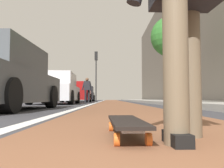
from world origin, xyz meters
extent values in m
plane|color=#38383D|center=(10.00, 0.00, 0.00)|extent=(80.00, 80.00, 0.00)
cube|color=brown|center=(24.00, 0.00, 0.00)|extent=(56.00, 2.01, 0.00)
cube|color=silver|center=(20.00, 1.16, 0.00)|extent=(52.00, 0.16, 0.01)
cube|color=#9E9B93|center=(18.00, -3.37, 0.07)|extent=(52.00, 3.20, 0.15)
cube|color=#625A50|center=(22.00, -5.99, 5.56)|extent=(40.00, 1.20, 11.12)
cylinder|color=orange|center=(1.55, 0.31, 0.04)|extent=(0.07, 0.03, 0.07)
cylinder|color=orange|center=(1.56, 0.14, 0.04)|extent=(0.07, 0.03, 0.07)
cylinder|color=orange|center=(0.95, 0.29, 0.04)|extent=(0.07, 0.03, 0.07)
cylinder|color=orange|center=(0.96, 0.12, 0.04)|extent=(0.07, 0.03, 0.07)
cube|color=silver|center=(1.56, 0.23, 0.08)|extent=(0.07, 0.12, 0.02)
cube|color=silver|center=(0.96, 0.20, 0.08)|extent=(0.07, 0.12, 0.02)
cube|color=black|center=(1.26, 0.21, 0.10)|extent=(0.85, 0.24, 0.02)
cylinder|color=brown|center=(0.98, -0.04, 0.41)|extent=(0.14, 0.14, 0.82)
cylinder|color=brown|center=(1.25, -0.21, 0.41)|extent=(0.14, 0.14, 0.82)
cube|color=black|center=(0.98, -0.04, 0.04)|extent=(0.26, 0.11, 0.07)
cube|color=#4C5156|center=(5.13, 2.79, 0.52)|extent=(4.30, 1.84, 0.70)
cube|color=#4C606B|center=(6.15, 2.76, 1.17)|extent=(0.08, 1.51, 0.51)
cylinder|color=black|center=(6.43, 1.94, 0.31)|extent=(0.62, 0.24, 0.62)
cylinder|color=black|center=(3.79, 2.01, 0.31)|extent=(0.62, 0.24, 0.62)
cube|color=silver|center=(11.36, 2.89, 0.52)|extent=(4.38, 1.98, 0.70)
cube|color=silver|center=(11.21, 2.89, 1.17)|extent=(2.43, 1.78, 0.60)
cube|color=#4C606B|center=(12.40, 2.92, 1.17)|extent=(0.09, 1.64, 0.51)
cylinder|color=black|center=(12.67, 3.81, 0.31)|extent=(0.63, 0.24, 0.62)
cylinder|color=black|center=(12.72, 2.04, 0.31)|extent=(0.63, 0.24, 0.62)
cylinder|color=black|center=(9.99, 3.74, 0.31)|extent=(0.63, 0.24, 0.62)
cylinder|color=black|center=(10.04, 1.97, 0.31)|extent=(0.63, 0.24, 0.62)
cube|color=maroon|center=(17.88, 2.75, 0.54)|extent=(4.17, 1.97, 0.70)
cube|color=maroon|center=(17.73, 2.74, 1.19)|extent=(2.31, 1.78, 0.60)
cube|color=#4C606B|center=(18.86, 2.76, 1.19)|extent=(0.07, 1.66, 0.51)
cylinder|color=black|center=(19.14, 3.67, 0.33)|extent=(0.66, 0.23, 0.66)
cylinder|color=black|center=(19.18, 1.88, 0.33)|extent=(0.66, 0.23, 0.66)
cylinder|color=black|center=(16.58, 3.62, 0.33)|extent=(0.66, 0.23, 0.66)
cylinder|color=black|center=(16.61, 1.82, 0.33)|extent=(0.66, 0.23, 0.66)
cube|color=black|center=(24.56, 2.84, 0.53)|extent=(4.41, 2.04, 0.70)
cube|color=black|center=(24.41, 2.83, 1.18)|extent=(2.45, 1.81, 0.60)
cube|color=#4C606B|center=(25.60, 2.88, 1.18)|extent=(0.10, 1.65, 0.51)
cylinder|color=black|center=(25.87, 3.78, 0.32)|extent=(0.65, 0.24, 0.65)
cylinder|color=black|center=(25.94, 2.00, 0.32)|extent=(0.65, 0.24, 0.65)
cylinder|color=black|center=(23.18, 3.68, 0.32)|extent=(0.65, 0.24, 0.65)
cylinder|color=black|center=(23.25, 1.90, 0.32)|extent=(0.65, 0.24, 0.65)
cylinder|color=#2D2D2D|center=(22.00, 1.56, 1.92)|extent=(0.12, 0.12, 3.83)
cube|color=black|center=(22.00, 1.56, 4.23)|extent=(0.24, 0.28, 0.80)
sphere|color=#360606|center=(22.13, 1.56, 4.49)|extent=(0.16, 0.16, 0.16)
sphere|color=#392907|center=(22.13, 1.56, 4.23)|extent=(0.16, 0.16, 0.16)
sphere|color=green|center=(22.13, 1.56, 3.97)|extent=(0.16, 0.16, 0.16)
cylinder|color=brown|center=(12.35, -2.97, 1.40)|extent=(0.28, 0.28, 2.80)
sphere|color=#2D6B28|center=(12.35, -2.97, 3.56)|extent=(2.17, 2.17, 2.17)
cylinder|color=black|center=(15.30, 1.66, 0.40)|extent=(0.14, 0.14, 0.80)
cylinder|color=black|center=(15.05, 1.83, 0.40)|extent=(0.14, 0.14, 0.80)
cube|color=black|center=(15.30, 1.66, 0.03)|extent=(0.25, 0.10, 0.07)
cube|color=black|center=(15.18, 1.76, 1.09)|extent=(0.23, 0.39, 0.59)
cylinder|color=black|center=(15.18, 1.52, 1.09)|extent=(0.09, 0.23, 0.59)
cylinder|color=black|center=(15.18, 1.99, 1.09)|extent=(0.09, 0.23, 0.59)
sphere|color=brown|center=(15.18, 1.76, 1.49)|extent=(0.21, 0.21, 0.21)
camera|label=1|loc=(-0.34, 0.32, 0.25)|focal=38.91mm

